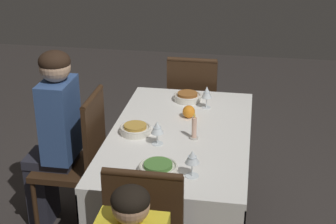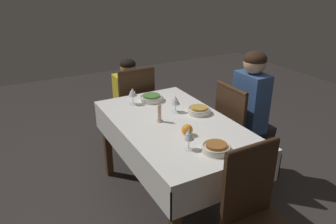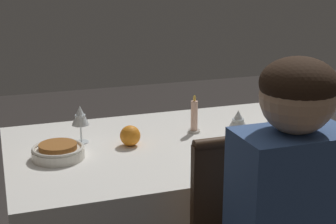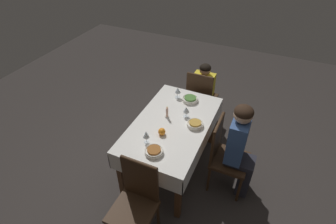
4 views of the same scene
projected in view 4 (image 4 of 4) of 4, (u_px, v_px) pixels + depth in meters
ground_plane at (172, 165)px, 3.51m from camera, size 8.00×8.00×0.00m
dining_table at (172, 129)px, 3.11m from camera, size 1.42×0.84×0.75m
chair_south at (225, 153)px, 2.97m from camera, size 0.41×0.41×0.95m
chair_east at (201, 97)px, 3.85m from camera, size 0.41×0.41×0.95m
chair_west at (136, 200)px, 2.50m from camera, size 0.41×0.41×0.95m
person_adult_denim at (241, 147)px, 2.82m from camera, size 0.30×0.34×1.22m
person_child_yellow at (204, 89)px, 3.95m from camera, size 0.33×0.30×1.00m
bowl_south at (195, 124)px, 2.98m from camera, size 0.19×0.19×0.06m
wine_glass_south at (186, 110)px, 3.07m from camera, size 0.07×0.07×0.14m
bowl_east at (190, 99)px, 3.36m from camera, size 0.21×0.21×0.06m
wine_glass_east at (178, 91)px, 3.38m from camera, size 0.08×0.08×0.15m
bowl_west at (154, 151)px, 2.65m from camera, size 0.19×0.19×0.06m
wine_glass_west at (146, 135)px, 2.73m from camera, size 0.07×0.07×0.15m
candle_centerpiece at (167, 113)px, 3.08m from camera, size 0.05×0.05×0.16m
orange_fruit at (162, 132)px, 2.86m from camera, size 0.08×0.08×0.08m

